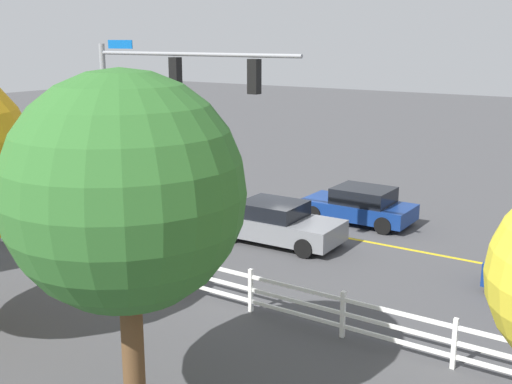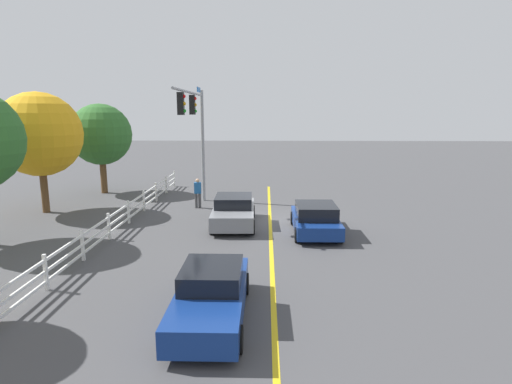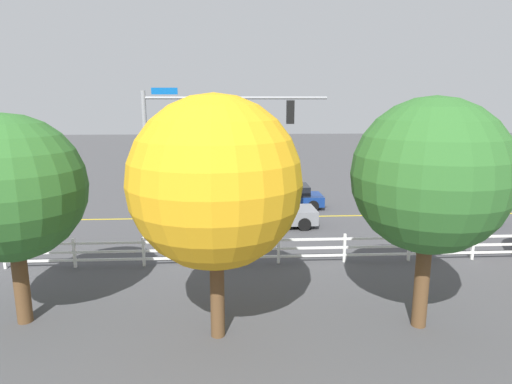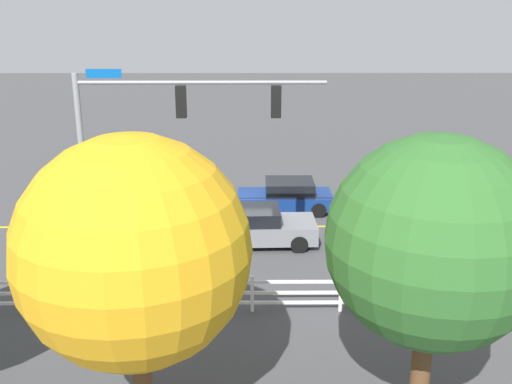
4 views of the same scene
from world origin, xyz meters
name	(u,v)px [view 3 (image 3 of 4)]	position (x,y,z in m)	size (l,w,h in m)	color
ground_plane	(258,217)	(0.00, 0.00, 0.00)	(120.00, 120.00, 0.00)	#444447
lane_center_stripe	(330,216)	(-4.00, 0.00, 0.00)	(28.00, 0.16, 0.01)	gold
signal_assembly	(202,135)	(2.67, 4.04, 4.80)	(7.91, 0.37, 6.78)	gray
car_0	(288,197)	(-1.91, -2.01, 0.67)	(4.14, 2.02, 1.38)	navy
car_1	(449,210)	(-9.82, 1.66, 0.66)	(4.55, 1.84, 1.39)	navy
car_2	(271,213)	(-0.57, 1.77, 0.69)	(4.43, 2.13, 1.41)	slate
pedestrian	(196,222)	(3.04, 4.08, 0.93)	(0.32, 0.43, 1.69)	#3F3F42
white_rail_fence	(344,247)	(-3.00, 6.95, 0.60)	(26.10, 0.10, 1.15)	white
tree_2	(215,183)	(1.80, 12.22, 4.22)	(4.43, 4.43, 6.45)	brown
tree_3	(430,176)	(-3.86, 11.99, 4.29)	(4.16, 4.16, 6.39)	brown
tree_4	(10,189)	(7.38, 11.15, 3.92)	(4.02, 4.02, 5.95)	brown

